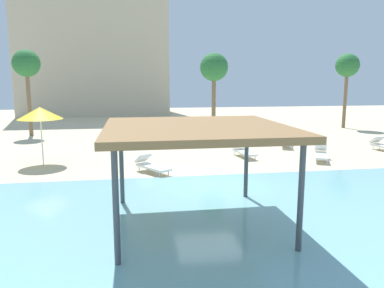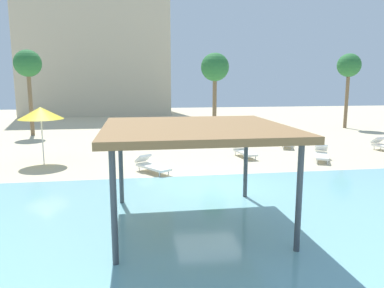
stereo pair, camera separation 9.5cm
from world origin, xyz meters
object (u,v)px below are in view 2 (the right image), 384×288
object	(u,v)px
lounge_chair_0	(287,142)
lounge_chair_6	(322,154)
shade_pavilion	(195,131)
palm_tree_2	(349,67)
lounge_chair_2	(151,165)
lounge_chair_3	(244,151)
palm_tree_0	(28,65)
palm_tree_1	(215,69)
beach_umbrella_yellow_3	(41,113)

from	to	relation	value
lounge_chair_0	lounge_chair_6	distance (m)	3.84
shade_pavilion	palm_tree_2	size ratio (longest dim) A/B	0.79
lounge_chair_2	lounge_chair_3	world-z (taller)	same
lounge_chair_3	palm_tree_0	bearing A→B (deg)	-134.89
palm_tree_1	palm_tree_2	xyz separation A→B (m)	(11.98, 3.62, 0.31)
lounge_chair_6	palm_tree_2	xyz separation A→B (m)	(8.22, 11.63, 4.68)
lounge_chair_3	palm_tree_2	world-z (taller)	palm_tree_2
shade_pavilion	palm_tree_1	size ratio (longest dim) A/B	0.84
palm_tree_2	palm_tree_1	bearing A→B (deg)	-163.19
shade_pavilion	lounge_chair_3	world-z (taller)	shade_pavilion
lounge_chair_3	palm_tree_0	xyz separation A→B (m)	(-12.97, 9.75, 4.66)
palm_tree_1	lounge_chair_6	bearing A→B (deg)	-64.88
shade_pavilion	palm_tree_0	distance (m)	20.63
lounge_chair_3	lounge_chair_0	bearing A→B (deg)	117.59
lounge_chair_2	palm_tree_2	bearing A→B (deg)	93.02
shade_pavilion	lounge_chair_2	size ratio (longest dim) A/B	2.54
palm_tree_1	palm_tree_2	distance (m)	12.51
lounge_chair_2	palm_tree_1	bearing A→B (deg)	118.16
lounge_chair_2	lounge_chair_3	xyz separation A→B (m)	(4.94, 2.61, 0.00)
lounge_chair_2	palm_tree_0	xyz separation A→B (m)	(-8.03, 12.37, 4.66)
shade_pavilion	palm_tree_2	bearing A→B (deg)	50.07
lounge_chair_0	palm_tree_0	bearing A→B (deg)	-95.04
lounge_chair_6	shade_pavilion	bearing A→B (deg)	-21.45
lounge_chair_0	palm_tree_1	world-z (taller)	palm_tree_1
lounge_chair_0	lounge_chair_3	world-z (taller)	same
shade_pavilion	lounge_chair_0	size ratio (longest dim) A/B	2.43
beach_umbrella_yellow_3	lounge_chair_6	distance (m)	13.79
palm_tree_0	lounge_chair_3	bearing A→B (deg)	-36.94
beach_umbrella_yellow_3	lounge_chair_6	world-z (taller)	beach_umbrella_yellow_3
lounge_chair_3	palm_tree_2	size ratio (longest dim) A/B	0.32
beach_umbrella_yellow_3	lounge_chair_2	size ratio (longest dim) A/B	1.43
palm_tree_1	lounge_chair_3	bearing A→B (deg)	-88.59
beach_umbrella_yellow_3	lounge_chair_3	size ratio (longest dim) A/B	1.39
lounge_chair_2	lounge_chair_6	xyz separation A→B (m)	(8.54, 1.20, 0.00)
beach_umbrella_yellow_3	lounge_chair_3	xyz separation A→B (m)	(9.96, 0.08, -2.10)
lounge_chair_2	lounge_chair_6	size ratio (longest dim) A/B	0.96
lounge_chair_6	palm_tree_0	bearing A→B (deg)	-99.14
palm_tree_1	lounge_chair_2	bearing A→B (deg)	-117.41
lounge_chair_0	lounge_chair_3	bearing A→B (deg)	-35.34
shade_pavilion	beach_umbrella_yellow_3	world-z (taller)	shade_pavilion
lounge_chair_6	palm_tree_0	size ratio (longest dim) A/B	0.32
beach_umbrella_yellow_3	palm_tree_1	distance (m)	12.07
lounge_chair_2	lounge_chair_6	world-z (taller)	same
lounge_chair_2	palm_tree_1	distance (m)	11.26
palm_tree_2	lounge_chair_2	bearing A→B (deg)	-142.55
lounge_chair_2	lounge_chair_3	distance (m)	5.59
beach_umbrella_yellow_3	lounge_chair_2	world-z (taller)	beach_umbrella_yellow_3
lounge_chair_6	palm_tree_1	size ratio (longest dim) A/B	0.34
palm_tree_2	shade_pavilion	bearing A→B (deg)	-129.93
shade_pavilion	beach_umbrella_yellow_3	xyz separation A→B (m)	(-5.98, 8.59, -0.19)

